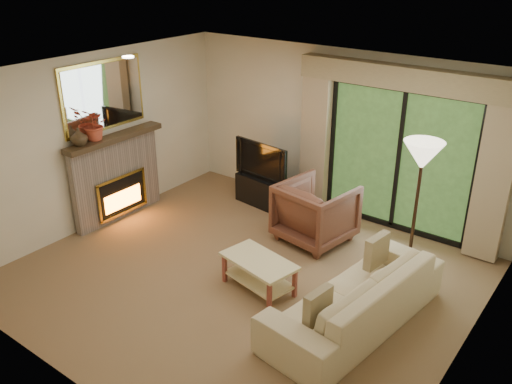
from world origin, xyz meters
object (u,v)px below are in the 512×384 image
Objects in this scene: media_console at (265,191)px; coffee_table at (259,274)px; armchair at (316,212)px; sofa at (355,296)px.

coffee_table is at bearing -49.05° from media_console.
armchair is at bearing 104.91° from coffee_table.
sofa is (2.65, -1.94, 0.11)m from media_console.
media_console is at bearing -13.78° from armchair.
media_console is at bearing 135.34° from coffee_table.
armchair is 1.04× the size of coffee_table.
sofa is at bearing 143.14° from armchair.
sofa reaches higher than coffee_table.
sofa is 2.54× the size of coffee_table.
armchair is 0.41× the size of sofa.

